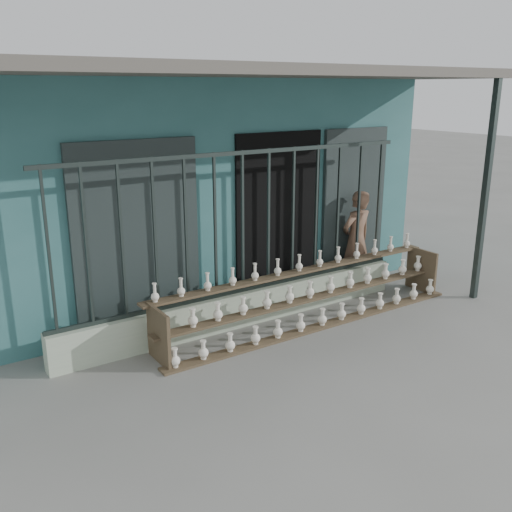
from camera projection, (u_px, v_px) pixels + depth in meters
ground at (305, 362)px, 6.42m from camera, size 60.00×60.00×0.00m
workshop_building at (147, 173)px, 9.34m from camera, size 7.40×6.60×3.21m
parapet_wall at (243, 308)px, 7.40m from camera, size 5.00×0.20×0.45m
security_fence at (243, 223)px, 7.08m from camera, size 5.00×0.04×1.80m
shelf_rack at (311, 295)px, 7.44m from camera, size 4.50×0.68×0.85m
elderly_woman at (356, 240)px, 8.61m from camera, size 0.58×0.41×1.51m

